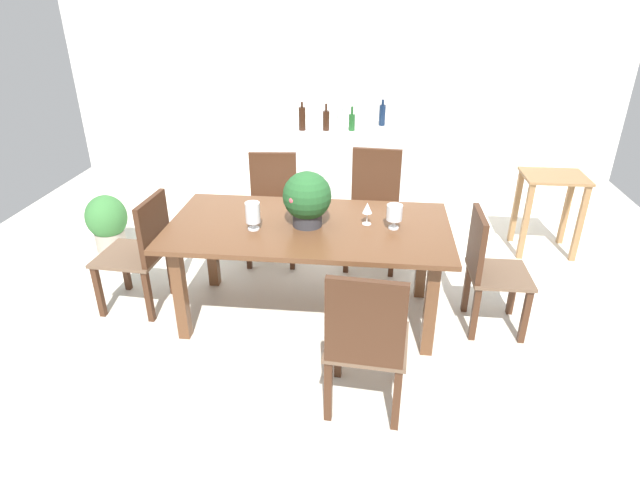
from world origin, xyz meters
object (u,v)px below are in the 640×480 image
at_px(wine_glass, 367,209).
at_px(kitchen_counter, 364,169).
at_px(chair_foot_end, 488,266).
at_px(wine_bottle_tall, 382,115).
at_px(wine_bottle_dark, 302,118).
at_px(wine_bottle_clear, 352,122).
at_px(dining_table, 309,237).
at_px(chair_head_end, 143,248).
at_px(potted_plant_floor, 107,221).
at_px(side_table, 550,198).
at_px(chair_far_right, 374,202).
at_px(chair_far_left, 273,201).
at_px(chair_near_right, 366,339).
at_px(wine_bottle_amber, 340,117).
at_px(wine_bottle_green, 326,120).
at_px(flower_centerpiece, 307,198).
at_px(crystal_vase_left, 253,213).
at_px(crystal_vase_center_near, 394,213).

bearing_deg(wine_glass, kitchen_counter, 92.08).
xyz_separation_m(chair_foot_end, wine_bottle_tall, (-0.77, 2.29, 0.55)).
relative_size(wine_bottle_dark, wine_bottle_clear, 1.18).
xyz_separation_m(dining_table, kitchen_counter, (0.33, 2.18, -0.20)).
distance_m(chair_head_end, wine_bottle_dark, 2.28).
bearing_deg(wine_bottle_clear, wine_bottle_tall, 39.60).
xyz_separation_m(wine_bottle_tall, potted_plant_floor, (-2.55, -1.39, -0.76)).
bearing_deg(side_table, chair_far_right, -168.62).
xyz_separation_m(chair_far_left, potted_plant_floor, (-1.58, -0.09, -0.24)).
distance_m(dining_table, chair_near_right, 1.09).
height_order(chair_head_end, wine_glass, wine_glass).
height_order(dining_table, wine_bottle_amber, wine_bottle_amber).
bearing_deg(wine_bottle_dark, wine_bottle_green, 3.71).
relative_size(chair_head_end, wine_bottle_amber, 3.09).
distance_m(chair_near_right, wine_bottle_clear, 3.07).
distance_m(flower_centerpiece, wine_bottle_clear, 2.05).
bearing_deg(flower_centerpiece, chair_far_right, 64.92).
xyz_separation_m(chair_near_right, wine_glass, (-0.03, 1.04, 0.34)).
bearing_deg(dining_table, chair_near_right, -65.81).
relative_size(chair_near_right, flower_centerpiece, 2.48).
xyz_separation_m(crystal_vase_left, side_table, (2.45, 1.44, -0.34)).
xyz_separation_m(crystal_vase_left, wine_bottle_amber, (0.44, 2.27, 0.16)).
xyz_separation_m(chair_far_left, chair_head_end, (-0.81, -1.00, -0.01)).
bearing_deg(potted_plant_floor, wine_bottle_tall, 28.65).
relative_size(chair_foot_end, wine_bottle_clear, 3.65).
xyz_separation_m(chair_near_right, crystal_vase_center_near, (0.16, 0.99, 0.34)).
distance_m(flower_centerpiece, crystal_vase_center_near, 0.62).
xyz_separation_m(crystal_vase_center_near, potted_plant_floor, (-2.64, 0.89, -0.59)).
relative_size(crystal_vase_left, wine_bottle_tall, 0.73).
bearing_deg(potted_plant_floor, kitchen_counter, 28.41).
relative_size(chair_head_end, wine_bottle_clear, 3.71).
bearing_deg(chair_head_end, wine_bottle_clear, 147.78).
height_order(wine_bottle_dark, wine_bottle_clear, wine_bottle_dark).
distance_m(wine_bottle_green, wine_bottle_clear, 0.27).
bearing_deg(wine_bottle_green, dining_table, -87.97).
relative_size(chair_head_end, crystal_vase_center_near, 5.22).
relative_size(dining_table, wine_bottle_dark, 6.88).
bearing_deg(wine_bottle_clear, wine_bottle_green, -174.88).
xyz_separation_m(chair_head_end, wine_bottle_amber, (1.33, 2.16, 0.54)).
height_order(crystal_vase_center_near, potted_plant_floor, crystal_vase_center_near).
bearing_deg(wine_bottle_tall, chair_far_left, -126.60).
relative_size(flower_centerpiece, potted_plant_floor, 0.72).
xyz_separation_m(chair_far_left, kitchen_counter, (0.79, 1.20, -0.06)).
bearing_deg(crystal_vase_left, wine_bottle_dark, 88.56).
distance_m(dining_table, wine_bottle_amber, 2.19).
height_order(chair_foot_end, wine_bottle_clear, wine_bottle_clear).
relative_size(chair_far_right, wine_bottle_green, 3.70).
relative_size(chair_far_right, side_table, 1.34).
xyz_separation_m(wine_bottle_clear, potted_plant_floor, (-2.24, -1.14, -0.74)).
bearing_deg(potted_plant_floor, crystal_vase_center_near, -18.68).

